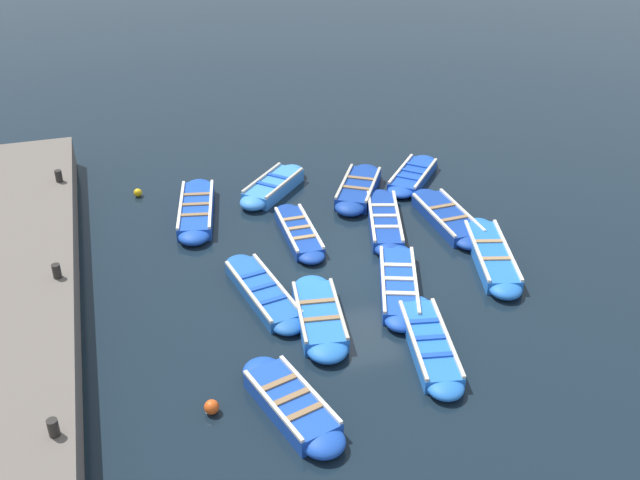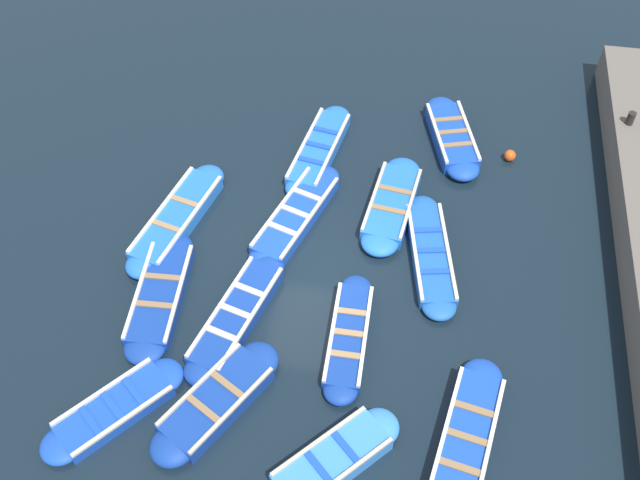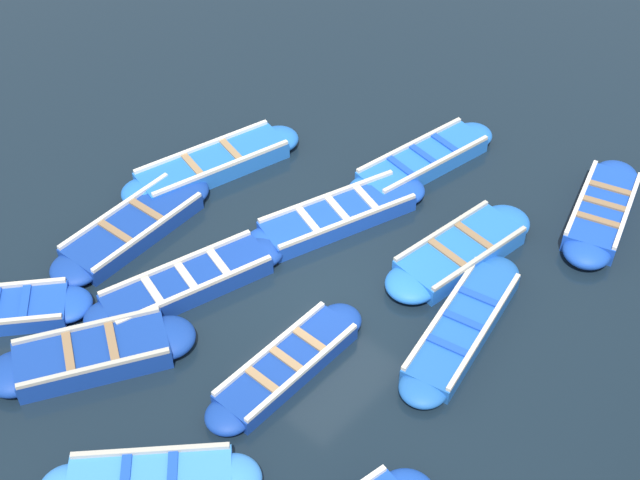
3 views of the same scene
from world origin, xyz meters
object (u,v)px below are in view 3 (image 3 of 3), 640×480
boat_end_of_row (287,366)px  boat_stern_in (602,212)px  boat_alongside (338,216)px  boat_tucked (93,355)px  boat_drifting (460,252)px  boat_bow_out (462,327)px  boat_broadside (213,165)px  boat_centre (133,228)px  boat_outer_right (423,161)px  boat_near_quay (187,284)px

boat_end_of_row → boat_stern_in: (-1.90, -6.63, 0.04)m
boat_alongside → boat_tucked: boat_tucked is taller
boat_end_of_row → boat_drifting: 3.99m
boat_end_of_row → boat_alongside: (1.75, -3.21, 0.02)m
boat_end_of_row → boat_tucked: bearing=39.0°
boat_bow_out → boat_broadside: size_ratio=0.95×
boat_alongside → boat_tucked: size_ratio=1.15×
boat_stern_in → boat_centre: boat_stern_in is taller
boat_stern_in → boat_broadside: 7.62m
boat_end_of_row → boat_centre: bearing=-5.3°
boat_bow_out → boat_broadside: bearing=-1.0°
boat_bow_out → boat_tucked: size_ratio=1.13×
boat_end_of_row → boat_broadside: (4.60, -2.66, 0.03)m
boat_bow_out → boat_centre: 6.33m
boat_bow_out → boat_broadside: (6.21, -0.11, 0.03)m
boat_broadside → boat_alongside: bearing=-169.1°
boat_alongside → boat_drifting: (-2.29, -0.74, 0.01)m
boat_broadside → boat_stern_in: bearing=-148.6°
boat_end_of_row → boat_bow_out: size_ratio=0.87×
boat_end_of_row → boat_drifting: size_ratio=0.96×
boat_centre → boat_broadside: bearing=-83.6°
boat_bow_out → boat_outer_right: 4.38m
boat_end_of_row → boat_bow_out: 3.02m
boat_near_quay → boat_drifting: (-3.06, -3.83, 0.00)m
boat_bow_out → boat_alongside: size_ratio=0.99×
boat_alongside → boat_drifting: boat_drifting is taller
boat_end_of_row → boat_outer_right: size_ratio=0.89×
boat_tucked → boat_centre: 3.06m
boat_near_quay → boat_end_of_row: bearing=177.2°
boat_drifting → boat_outer_right: size_ratio=0.93×
boat_bow_out → boat_alongside: (3.35, -0.66, 0.02)m
boat_bow_out → boat_alongside: bearing=-11.1°
boat_alongside → boat_centre: 3.83m
boat_stern_in → boat_centre: bearing=44.9°
boat_stern_in → boat_near_quay: bearing=55.8°
boat_alongside → boat_end_of_row: bearing=118.6°
boat_alongside → boat_centre: bearing=47.2°
boat_bow_out → boat_drifting: 1.75m
boat_tucked → boat_broadside: 5.12m
boat_centre → boat_broadside: size_ratio=0.92×
boat_bow_out → boat_centre: bearing=19.9°
boat_end_of_row → boat_stern_in: bearing=-106.0°
boat_stern_in → boat_bow_out: bearing=85.8°
boat_end_of_row → boat_tucked: (2.44, 1.98, 0.05)m
boat_tucked → boat_outer_right: size_ratio=0.90×
boat_alongside → boat_broadside: size_ratio=0.97×
boat_near_quay → boat_stern_in: 7.87m
boat_near_quay → boat_broadside: bearing=-50.6°
boat_alongside → boat_tucked: (0.69, 5.19, 0.03)m
boat_alongside → boat_outer_right: boat_outer_right is taller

